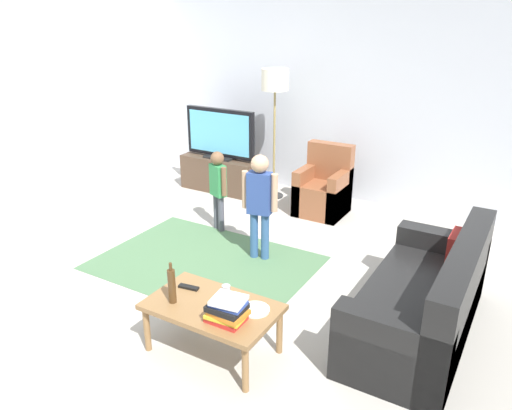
{
  "coord_description": "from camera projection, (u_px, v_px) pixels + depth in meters",
  "views": [
    {
      "loc": [
        2.41,
        -3.46,
        2.51
      ],
      "look_at": [
        0.0,
        0.6,
        0.65
      ],
      "focal_mm": 35.09,
      "sensor_mm": 36.0,
      "label": 1
    }
  ],
  "objects": [
    {
      "name": "plate",
      "position": [
        255.0,
        310.0,
        3.71
      ],
      "size": [
        0.22,
        0.22,
        0.02
      ],
      "color": "white",
      "rests_on": "coffee_table"
    },
    {
      "name": "couch",
      "position": [
        429.0,
        304.0,
        4.02
      ],
      "size": [
        0.8,
        1.8,
        0.86
      ],
      "color": "black",
      "rests_on": "ground"
    },
    {
      "name": "coffee_table",
      "position": [
        212.0,
        310.0,
        3.8
      ],
      "size": [
        1.0,
        0.6,
        0.42
      ],
      "color": "olive",
      "rests_on": "ground"
    },
    {
      "name": "child_near_tv",
      "position": [
        218.0,
        184.0,
        5.88
      ],
      "size": [
        0.3,
        0.19,
        0.98
      ],
      "color": "#4C4C59",
      "rests_on": "ground"
    },
    {
      "name": "ground",
      "position": [
        224.0,
        287.0,
        4.83
      ],
      "size": [
        7.8,
        7.8,
        0.0
      ],
      "primitive_type": "plane",
      "color": "#B2ADA3"
    },
    {
      "name": "soda_can",
      "position": [
        226.0,
        292.0,
        3.83
      ],
      "size": [
        0.07,
        0.07,
        0.12
      ],
      "primitive_type": "cylinder",
      "color": "silver",
      "rests_on": "coffee_table"
    },
    {
      "name": "child_center",
      "position": [
        260.0,
        198.0,
        5.16
      ],
      "size": [
        0.38,
        0.19,
        1.15
      ],
      "color": "#33598C",
      "rests_on": "ground"
    },
    {
      "name": "armchair",
      "position": [
        324.0,
        191.0,
        6.51
      ],
      "size": [
        0.6,
        0.6,
        0.9
      ],
      "color": "brown",
      "rests_on": "ground"
    },
    {
      "name": "bottle",
      "position": [
        172.0,
        286.0,
        3.77
      ],
      "size": [
        0.06,
        0.06,
        0.33
      ],
      "color": "#4C3319",
      "rests_on": "coffee_table"
    },
    {
      "name": "tv_stand",
      "position": [
        222.0,
        174.0,
        7.34
      ],
      "size": [
        1.2,
        0.44,
        0.5
      ],
      "color": "#4C3828",
      "rests_on": "ground"
    },
    {
      "name": "wall_left",
      "position": [
        6.0,
        116.0,
        5.76
      ],
      "size": [
        0.12,
        6.0,
        2.7
      ],
      "primitive_type": "cube",
      "color": "silver",
      "rests_on": "ground"
    },
    {
      "name": "tv_remote",
      "position": [
        189.0,
        287.0,
        4.0
      ],
      "size": [
        0.18,
        0.07,
        0.02
      ],
      "primitive_type": "cube",
      "rotation": [
        0.0,
        0.0,
        0.15
      ],
      "color": "black",
      "rests_on": "coffee_table"
    },
    {
      "name": "area_rug",
      "position": [
        205.0,
        263.0,
        5.29
      ],
      "size": [
        2.2,
        1.6,
        0.01
      ],
      "primitive_type": "cube",
      "color": "#4C724C",
      "rests_on": "ground"
    },
    {
      "name": "wall_back",
      "position": [
        347.0,
        101.0,
        6.74
      ],
      "size": [
        6.0,
        0.12,
        2.7
      ],
      "primitive_type": "cube",
      "color": "silver",
      "rests_on": "ground"
    },
    {
      "name": "tv",
      "position": [
        220.0,
        134.0,
        7.1
      ],
      "size": [
        1.1,
        0.28,
        0.71
      ],
      "color": "black",
      "rests_on": "tv_stand"
    },
    {
      "name": "floor_lamp",
      "position": [
        275.0,
        87.0,
        6.61
      ],
      "size": [
        0.36,
        0.36,
        1.78
      ],
      "color": "#262626",
      "rests_on": "ground"
    },
    {
      "name": "book_stack",
      "position": [
        227.0,
        310.0,
        3.55
      ],
      "size": [
        0.29,
        0.23,
        0.19
      ],
      "color": "red",
      "rests_on": "coffee_table"
    }
  ]
}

